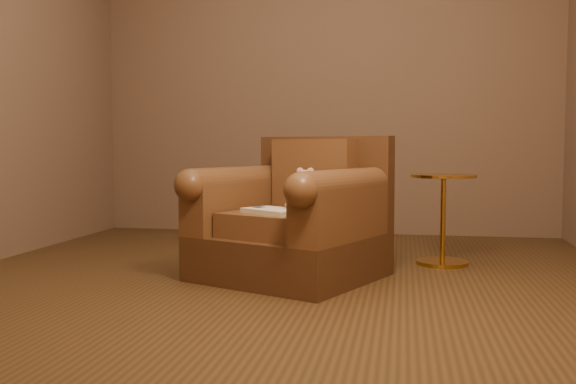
# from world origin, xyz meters

# --- Properties ---
(floor) EXTENTS (4.00, 4.00, 0.00)m
(floor) POSITION_xyz_m (0.00, 0.00, 0.00)
(floor) COLOR #4C341A
(floor) RESTS_ON ground
(armchair) EXTENTS (1.20, 1.17, 0.83)m
(armchair) POSITION_xyz_m (0.06, 0.04, 0.32)
(armchair) COLOR #4A2D18
(armchair) RESTS_ON floor
(teddy_bear) EXTENTS (0.19, 0.21, 0.25)m
(teddy_bear) POSITION_xyz_m (0.10, 0.11, 0.49)
(teddy_bear) COLOR beige
(teddy_bear) RESTS_ON armchair
(guidebook) EXTENTS (0.39, 0.36, 0.03)m
(guidebook) POSITION_xyz_m (-0.02, -0.17, 0.41)
(guidebook) COLOR beige
(guidebook) RESTS_ON armchair
(side_table) EXTENTS (0.42, 0.42, 0.59)m
(side_table) POSITION_xyz_m (0.95, 0.60, 0.32)
(side_table) COLOR gold
(side_table) RESTS_ON floor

